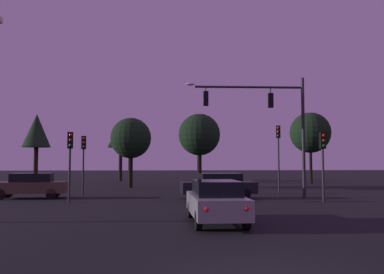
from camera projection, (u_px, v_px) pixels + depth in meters
The scene contains 14 objects.
ground_plane at pixel (184, 190), 31.96m from camera, with size 168.00×168.00×0.00m, color black.
traffic_signal_mast_arm at pixel (270, 114), 24.91m from camera, with size 7.38×0.52×7.43m.
traffic_light_corner_left at pixel (323, 152), 22.15m from camera, with size 0.33×0.37×3.82m.
traffic_light_corner_right at pixel (84, 153), 27.38m from camera, with size 0.37×0.39×3.97m.
traffic_light_median at pixel (278, 145), 28.88m from camera, with size 0.36×0.38×4.82m.
traffic_light_far_side at pixel (70, 152), 22.07m from camera, with size 0.36×0.38×3.83m.
car_nearside_lane at pixel (216, 201), 14.40m from camera, with size 1.79×4.57×1.52m.
car_crossing_left at pixel (219, 185), 24.36m from camera, with size 4.63×2.05×1.52m.
car_crossing_right at pixel (30, 185), 24.49m from camera, with size 4.51×2.10×1.52m.
tree_behind_sign at pixel (310, 133), 42.68m from camera, with size 4.29×4.29×7.48m.
tree_left_far at pixel (37, 131), 42.98m from camera, with size 2.96×2.96×7.37m.
tree_center_horizon at pixel (121, 136), 48.19m from camera, with size 3.12×3.12×6.96m.
tree_right_cluster at pixel (199, 135), 32.64m from camera, with size 3.38×3.38×6.12m.
tree_lot_edge at pixel (131, 138), 35.11m from camera, with size 3.54×3.54×6.07m.
Camera 1 is at (-1.90, -7.61, 2.15)m, focal length 37.83 mm.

